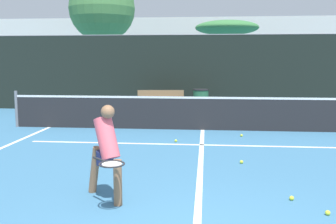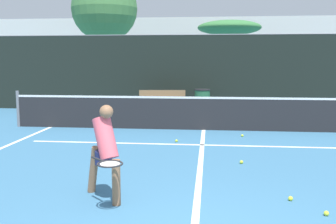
{
  "view_description": "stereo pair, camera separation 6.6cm",
  "coord_description": "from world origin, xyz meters",
  "px_view_note": "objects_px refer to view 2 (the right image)",
  "views": [
    {
      "loc": [
        0.09,
        -3.68,
        2.0
      ],
      "look_at": [
        -0.67,
        4.05,
        0.95
      ],
      "focal_mm": 42.0,
      "sensor_mm": 36.0,
      "label": 1
    },
    {
      "loc": [
        0.16,
        -3.67,
        2.0
      ],
      "look_at": [
        -0.67,
        4.05,
        0.95
      ],
      "focal_mm": 42.0,
      "sensor_mm": 36.0,
      "label": 2
    }
  ],
  "objects_px": {
    "parked_car": "(265,90)",
    "trash_bin": "(202,101)",
    "player_practicing": "(105,149)",
    "courtside_bench": "(162,101)"
  },
  "relations": [
    {
      "from": "courtside_bench",
      "to": "parked_car",
      "type": "height_order",
      "value": "parked_car"
    },
    {
      "from": "player_practicing",
      "to": "courtside_bench",
      "type": "bearing_deg",
      "value": 135.56
    },
    {
      "from": "trash_bin",
      "to": "parked_car",
      "type": "bearing_deg",
      "value": 51.16
    },
    {
      "from": "courtside_bench",
      "to": "trash_bin",
      "type": "xyz_separation_m",
      "value": [
        1.46,
        0.09,
        -0.02
      ]
    },
    {
      "from": "player_practicing",
      "to": "parked_car",
      "type": "bearing_deg",
      "value": 116.46
    },
    {
      "from": "parked_car",
      "to": "trash_bin",
      "type": "bearing_deg",
      "value": -128.84
    },
    {
      "from": "player_practicing",
      "to": "courtside_bench",
      "type": "height_order",
      "value": "player_practicing"
    },
    {
      "from": "player_practicing",
      "to": "parked_car",
      "type": "relative_size",
      "value": 0.29
    },
    {
      "from": "player_practicing",
      "to": "courtside_bench",
      "type": "distance_m",
      "value": 8.99
    },
    {
      "from": "courtside_bench",
      "to": "trash_bin",
      "type": "distance_m",
      "value": 1.47
    }
  ]
}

